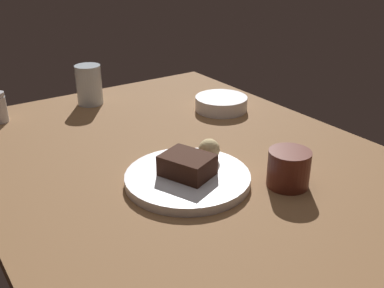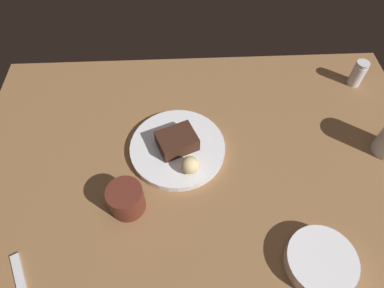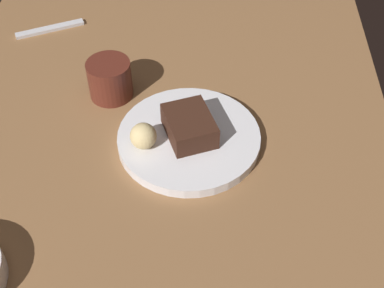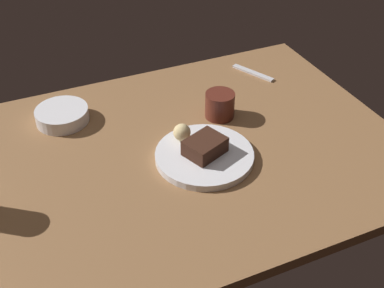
{
  "view_description": "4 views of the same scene",
  "coord_description": "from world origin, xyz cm",
  "px_view_note": "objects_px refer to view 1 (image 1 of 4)",
  "views": [
    {
      "loc": [
        -71.5,
        48.86,
        47.33
      ],
      "look_at": [
        1.08,
        -0.79,
        6.94
      ],
      "focal_mm": 42.09,
      "sensor_mm": 36.0,
      "label": 1
    },
    {
      "loc": [
        -4.97,
        -43.93,
        74.76
      ],
      "look_at": [
        -2.76,
        3.6,
        8.08
      ],
      "focal_mm": 30.69,
      "sensor_mm": 36.0,
      "label": 2
    },
    {
      "loc": [
        56.39,
        9.64,
        69.05
      ],
      "look_at": [
        -3.32,
        6.18,
        5.89
      ],
      "focal_mm": 48.57,
      "sensor_mm": 36.0,
      "label": 3
    },
    {
      "loc": [
        35.37,
        92.95,
        82.33
      ],
      "look_at": [
        -4.04,
        3.23,
        6.83
      ],
      "focal_mm": 46.33,
      "sensor_mm": 36.0,
      "label": 4
    }
  ],
  "objects_px": {
    "dessert_plate": "(188,178)",
    "water_glass": "(89,85)",
    "side_bowl": "(221,103)",
    "bread_roll": "(209,149)",
    "chocolate_cake_slice": "(187,165)",
    "coffee_cup": "(289,168)"
  },
  "relations": [
    {
      "from": "dessert_plate",
      "to": "bread_roll",
      "type": "relative_size",
      "value": 5.5
    },
    {
      "from": "side_bowl",
      "to": "coffee_cup",
      "type": "relative_size",
      "value": 1.77
    },
    {
      "from": "chocolate_cake_slice",
      "to": "side_bowl",
      "type": "bearing_deg",
      "value": -46.76
    },
    {
      "from": "bread_roll",
      "to": "side_bowl",
      "type": "xyz_separation_m",
      "value": [
        0.26,
        -0.24,
        -0.02
      ]
    },
    {
      "from": "dessert_plate",
      "to": "coffee_cup",
      "type": "bearing_deg",
      "value": -127.37
    },
    {
      "from": "dessert_plate",
      "to": "side_bowl",
      "type": "bearing_deg",
      "value": -46.74
    },
    {
      "from": "coffee_cup",
      "to": "side_bowl",
      "type": "bearing_deg",
      "value": -20.5
    },
    {
      "from": "dessert_plate",
      "to": "water_glass",
      "type": "height_order",
      "value": "water_glass"
    },
    {
      "from": "bread_roll",
      "to": "water_glass",
      "type": "bearing_deg",
      "value": 5.3
    },
    {
      "from": "water_glass",
      "to": "side_bowl",
      "type": "distance_m",
      "value": 0.39
    },
    {
      "from": "chocolate_cake_slice",
      "to": "water_glass",
      "type": "xyz_separation_m",
      "value": [
        0.55,
        -0.03,
        0.02
      ]
    },
    {
      "from": "chocolate_cake_slice",
      "to": "side_bowl",
      "type": "relative_size",
      "value": 0.66
    },
    {
      "from": "side_bowl",
      "to": "bread_roll",
      "type": "bearing_deg",
      "value": 138.04
    },
    {
      "from": "dessert_plate",
      "to": "water_glass",
      "type": "distance_m",
      "value": 0.55
    },
    {
      "from": "dessert_plate",
      "to": "chocolate_cake_slice",
      "type": "relative_size",
      "value": 2.6
    },
    {
      "from": "chocolate_cake_slice",
      "to": "water_glass",
      "type": "height_order",
      "value": "water_glass"
    },
    {
      "from": "bread_roll",
      "to": "water_glass",
      "type": "distance_m",
      "value": 0.52
    },
    {
      "from": "chocolate_cake_slice",
      "to": "bread_roll",
      "type": "xyz_separation_m",
      "value": [
        0.03,
        -0.08,
        0.0
      ]
    },
    {
      "from": "coffee_cup",
      "to": "water_glass",
      "type": "bearing_deg",
      "value": 11.01
    },
    {
      "from": "bread_roll",
      "to": "side_bowl",
      "type": "relative_size",
      "value": 0.31
    },
    {
      "from": "side_bowl",
      "to": "chocolate_cake_slice",
      "type": "bearing_deg",
      "value": 133.24
    },
    {
      "from": "water_glass",
      "to": "dessert_plate",
      "type": "bearing_deg",
      "value": 177.28
    }
  ]
}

